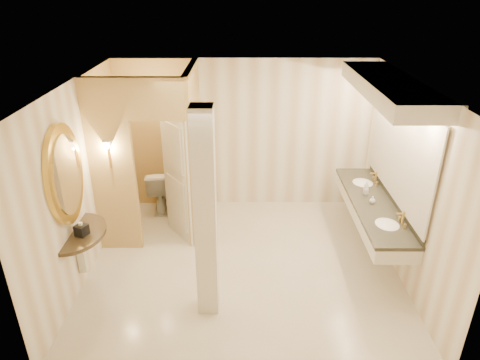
% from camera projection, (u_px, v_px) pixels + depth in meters
% --- Properties ---
extents(floor, '(4.50, 4.50, 0.00)m').
position_uv_depth(floor, '(243.00, 265.00, 6.40)').
color(floor, silver).
rests_on(floor, ground).
extents(ceiling, '(4.50, 4.50, 0.00)m').
position_uv_depth(ceiling, '(244.00, 86.00, 5.24)').
color(ceiling, white).
rests_on(ceiling, wall_back).
extents(wall_back, '(4.50, 0.02, 2.70)m').
position_uv_depth(wall_back, '(243.00, 135.00, 7.63)').
color(wall_back, white).
rests_on(wall_back, floor).
extents(wall_front, '(4.50, 0.02, 2.70)m').
position_uv_depth(wall_front, '(244.00, 277.00, 4.01)').
color(wall_front, white).
rests_on(wall_front, floor).
extents(wall_left, '(0.02, 4.00, 2.70)m').
position_uv_depth(wall_left, '(79.00, 184.00, 5.83)').
color(wall_left, white).
rests_on(wall_left, floor).
extents(wall_right, '(0.02, 4.00, 2.70)m').
position_uv_depth(wall_right, '(409.00, 185.00, 5.81)').
color(wall_right, white).
rests_on(wall_right, floor).
extents(toilet_closet, '(1.50, 1.55, 2.70)m').
position_uv_depth(toilet_closet, '(171.00, 155.00, 6.68)').
color(toilet_closet, '#EFD07D').
rests_on(toilet_closet, floor).
extents(wall_sconce, '(0.14, 0.14, 0.42)m').
position_uv_depth(wall_sconce, '(108.00, 147.00, 6.05)').
color(wall_sconce, gold).
rests_on(wall_sconce, toilet_closet).
extents(vanity, '(0.75, 2.60, 2.09)m').
position_uv_depth(vanity, '(383.00, 155.00, 6.05)').
color(vanity, silver).
rests_on(vanity, floor).
extents(console_shelf, '(1.00, 1.00, 1.95)m').
position_uv_depth(console_shelf, '(69.00, 200.00, 5.41)').
color(console_shelf, black).
rests_on(console_shelf, floor).
extents(pillar, '(0.26, 0.26, 2.70)m').
position_uv_depth(pillar, '(205.00, 218.00, 5.01)').
color(pillar, silver).
rests_on(pillar, floor).
extents(tissue_box, '(0.19, 0.19, 0.14)m').
position_uv_depth(tissue_box, '(82.00, 230.00, 5.52)').
color(tissue_box, black).
rests_on(tissue_box, console_shelf).
extents(toilet, '(0.53, 0.83, 0.81)m').
position_uv_depth(toilet, '(161.00, 189.00, 7.81)').
color(toilet, white).
rests_on(toilet, floor).
extents(soap_bottle_a, '(0.08, 0.08, 0.14)m').
position_uv_depth(soap_bottle_a, '(366.00, 190.00, 6.57)').
color(soap_bottle_a, beige).
rests_on(soap_bottle_a, vanity).
extents(soap_bottle_b, '(0.10, 0.10, 0.11)m').
position_uv_depth(soap_bottle_b, '(372.00, 200.00, 6.31)').
color(soap_bottle_b, silver).
rests_on(soap_bottle_b, vanity).
extents(soap_bottle_c, '(0.09, 0.09, 0.21)m').
position_uv_depth(soap_bottle_c, '(366.00, 187.00, 6.58)').
color(soap_bottle_c, '#C6B28C').
rests_on(soap_bottle_c, vanity).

